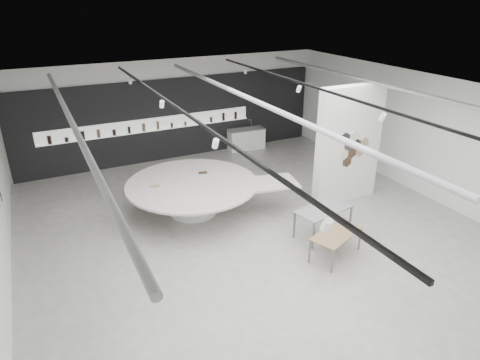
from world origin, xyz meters
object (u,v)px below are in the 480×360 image
display_island (195,193)px  sample_table_stone (324,211)px  sample_table_wood (336,235)px  kitchen_counter (246,139)px  partition_column (348,145)px

display_island → sample_table_stone: 3.75m
sample_table_stone → display_island: bearing=133.8°
sample_table_stone → sample_table_wood: bearing=-109.1°
display_island → kitchen_counter: size_ratio=3.30×
partition_column → sample_table_wood: size_ratio=2.31×
sample_table_stone → partition_column: bearing=37.9°
display_island → sample_table_stone: size_ratio=3.11×
display_island → sample_table_wood: 4.33m
partition_column → sample_table_stone: size_ratio=2.16×
sample_table_wood → sample_table_stone: 1.05m
sample_table_stone → kitchen_counter: (1.30, 7.03, -0.29)m
partition_column → sample_table_stone: 2.67m
partition_column → display_island: (-4.52, 1.21, -1.16)m
partition_column → kitchen_counter: (-0.62, 5.53, -1.36)m
sample_table_stone → kitchen_counter: bearing=79.5°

